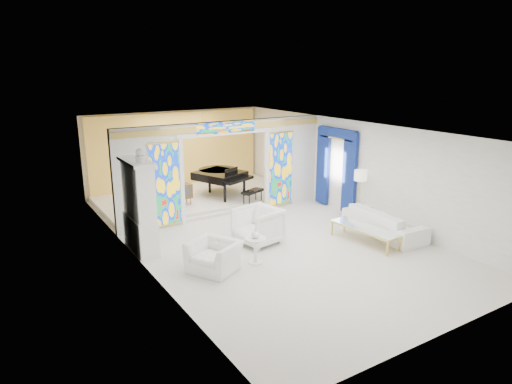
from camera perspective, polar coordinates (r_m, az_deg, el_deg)
floor at (r=13.03m, az=0.43°, el=-5.24°), size 12.00×12.00×0.00m
ceiling at (r=12.30m, az=0.45°, el=7.96°), size 7.00×12.00×0.02m
wall_back at (r=17.84m, az=-9.93°, el=5.16°), size 7.00×0.02×3.00m
wall_front at (r=8.40m, az=23.03°, el=-7.45°), size 7.00×0.02×3.00m
wall_left at (r=11.18m, az=-14.92°, el=-1.17°), size 0.02×12.00×3.00m
wall_right at (r=14.70m, az=12.08°, el=2.90°), size 0.02×12.00×3.00m
partition_wall at (r=14.23m, az=-3.85°, el=3.43°), size 7.00×0.22×3.00m
stained_glass_left at (r=13.41m, az=-11.28°, el=0.88°), size 0.90×0.04×2.40m
stained_glass_right at (r=15.26m, az=3.11°, el=2.89°), size 0.90×0.04×2.40m
stained_glass_transom at (r=13.95m, az=-3.73°, el=8.05°), size 2.00×0.04×0.34m
alcove_platform at (r=16.45m, az=-7.21°, el=-0.64°), size 6.80×3.80×0.18m
gold_curtain_back at (r=17.73m, az=-9.78°, el=5.10°), size 6.70×0.10×2.90m
chandelier at (r=15.94m, az=-6.69°, el=7.91°), size 0.48×0.48×0.30m
blue_drapes at (r=15.12m, az=9.99°, el=3.65°), size 0.14×1.85×2.65m
china_cabinet at (r=11.90m, az=-14.37°, el=-1.80°), size 0.56×1.46×2.72m
armchair_left at (r=10.70m, az=-5.30°, el=-7.99°), size 1.36×1.41×0.71m
armchair_right at (r=12.18m, az=0.24°, el=-4.26°), size 1.25×1.23×0.99m
sofa at (r=13.35m, az=15.68°, el=-3.65°), size 1.15×2.57×0.73m
side_table at (r=11.01m, az=-0.07°, el=-6.85°), size 0.65×0.65×0.64m
vase at (r=10.89m, az=-0.07°, el=-5.23°), size 0.22×0.22×0.21m
coffee_table at (r=12.57m, az=13.46°, el=-4.46°), size 0.82×2.06×0.45m
floor_lamp at (r=14.08m, az=12.94°, el=1.73°), size 0.44×0.44×1.60m
grand_piano at (r=16.21m, az=-4.49°, el=2.16°), size 1.97×2.98×1.06m
tv_console at (r=15.22m, az=-9.22°, el=0.08°), size 0.63×0.45×0.69m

